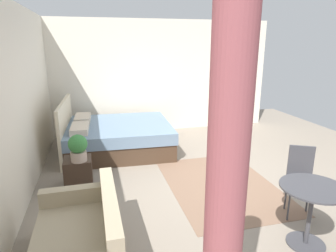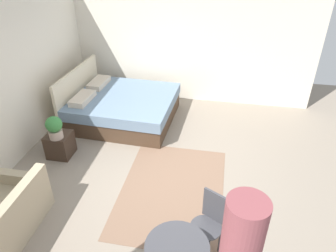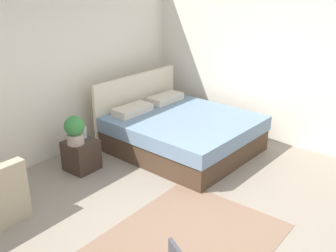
{
  "view_description": "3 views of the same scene",
  "coord_description": "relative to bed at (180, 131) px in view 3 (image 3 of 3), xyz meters",
  "views": [
    {
      "loc": [
        -4.21,
        1.76,
        2.2
      ],
      "look_at": [
        0.62,
        0.51,
        0.79
      ],
      "focal_mm": 31.38,
      "sensor_mm": 36.0,
      "label": 1
    },
    {
      "loc": [
        -3.96,
        -0.77,
        3.55
      ],
      "look_at": [
        0.43,
        0.06,
        0.78
      ],
      "focal_mm": 33.25,
      "sensor_mm": 36.0,
      "label": 2
    },
    {
      "loc": [
        -2.96,
        -2.13,
        2.74
      ],
      "look_at": [
        0.79,
        0.83,
        0.84
      ],
      "focal_mm": 41.49,
      "sensor_mm": 36.0,
      "label": 3
    }
  ],
  "objects": [
    {
      "name": "potted_plant",
      "position": [
        -1.58,
        0.68,
        0.37
      ],
      "size": [
        0.29,
        0.29,
        0.42
      ],
      "color": "tan",
      "rests_on": "nightstand"
    },
    {
      "name": "bed",
      "position": [
        0.0,
        0.0,
        0.0
      ],
      "size": [
        2.0,
        2.23,
        1.1
      ],
      "color": "#473323",
      "rests_on": "ground"
    },
    {
      "name": "ground_plane",
      "position": [
        -1.78,
        -1.35,
        -0.32
      ],
      "size": [
        9.21,
        8.61,
        0.02
      ],
      "primitive_type": "cube",
      "color": "gray"
    },
    {
      "name": "wall_back",
      "position": [
        -1.78,
        1.46,
        1.08
      ],
      "size": [
        9.21,
        0.12,
        2.78
      ],
      "primitive_type": "cube",
      "color": "silver",
      "rests_on": "ground"
    },
    {
      "name": "wall_right",
      "position": [
        1.33,
        -1.35,
        1.08
      ],
      "size": [
        0.12,
        5.61,
        2.78
      ],
      "primitive_type": "cube",
      "color": "silver",
      "rests_on": "ground"
    },
    {
      "name": "nightstand",
      "position": [
        -1.48,
        0.72,
        -0.09
      ],
      "size": [
        0.42,
        0.42,
        0.45
      ],
      "color": "#38281E",
      "rests_on": "ground"
    },
    {
      "name": "area_rug",
      "position": [
        -2.04,
        -1.49,
        -0.31
      ],
      "size": [
        2.34,
        1.64,
        0.01
      ],
      "primitive_type": "cube",
      "color": "#7F604C",
      "rests_on": "ground"
    },
    {
      "name": "vase",
      "position": [
        -1.36,
        0.77,
        0.23
      ],
      "size": [
        0.09,
        0.09,
        0.17
      ],
      "color": "silver",
      "rests_on": "nightstand"
    }
  ]
}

